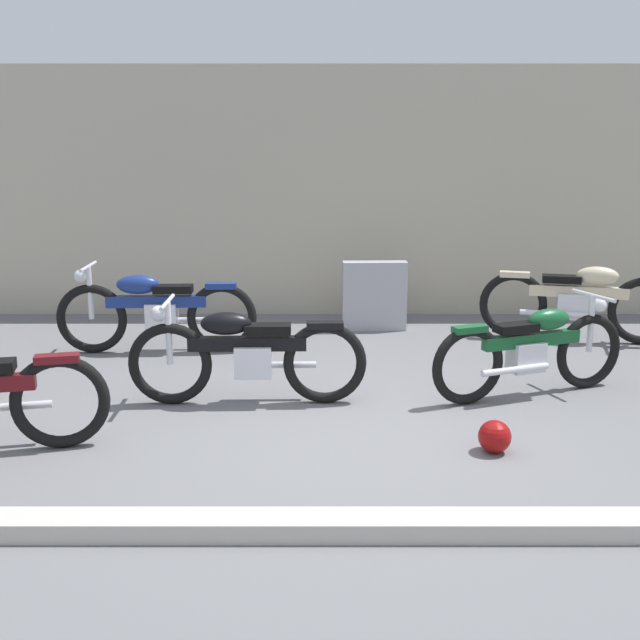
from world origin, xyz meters
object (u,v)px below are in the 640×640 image
(stone_marker, at_px, (377,296))
(helmet, at_px, (497,437))
(motorcycle_cream, at_px, (582,301))
(motorcycle_green, at_px, (535,350))
(motorcycle_black, at_px, (248,354))
(motorcycle_blue, at_px, (158,310))

(stone_marker, height_order, helmet, stone_marker)
(motorcycle_cream, bearing_deg, motorcycle_green, -104.60)
(stone_marker, relative_size, helmet, 3.45)
(motorcycle_cream, bearing_deg, stone_marker, -178.90)
(motorcycle_green, bearing_deg, motorcycle_black, 163.83)
(stone_marker, xyz_separation_m, motorcycle_black, (-1.32, -2.73, 0.03))
(helmet, relative_size, motorcycle_black, 0.12)
(stone_marker, xyz_separation_m, motorcycle_cream, (2.34, -0.54, 0.06))
(helmet, bearing_deg, motorcycle_cream, 62.45)
(helmet, height_order, motorcycle_black, motorcycle_black)
(helmet, distance_m, motorcycle_blue, 4.18)
(motorcycle_blue, relative_size, motorcycle_cream, 1.00)
(motorcycle_blue, height_order, motorcycle_cream, motorcycle_cream)
(stone_marker, relative_size, motorcycle_green, 0.45)
(motorcycle_blue, bearing_deg, motorcycle_black, 122.13)
(stone_marker, distance_m, motorcycle_cream, 2.40)
(motorcycle_cream, bearing_deg, helmet, -103.32)
(motorcycle_black, bearing_deg, stone_marker, -117.04)
(stone_marker, height_order, motorcycle_black, motorcycle_black)
(helmet, xyz_separation_m, motorcycle_blue, (-3.10, 2.78, 0.35))
(stone_marker, height_order, motorcycle_cream, motorcycle_cream)
(motorcycle_black, relative_size, motorcycle_cream, 0.96)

